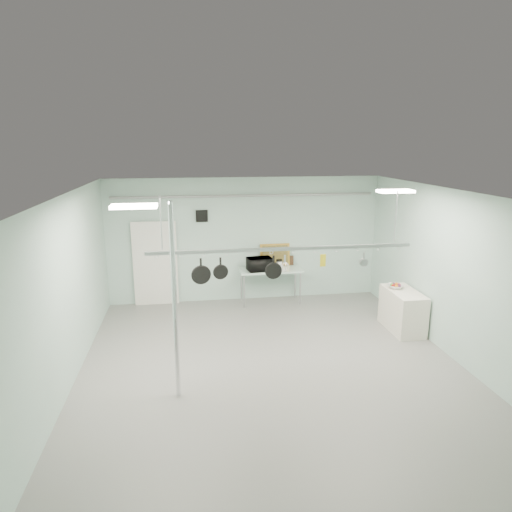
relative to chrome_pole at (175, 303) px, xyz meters
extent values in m
plane|color=gray|center=(1.70, 0.60, -1.60)|extent=(8.00, 8.00, 0.00)
cube|color=silver|center=(1.70, 0.60, 1.59)|extent=(7.00, 8.00, 0.02)
cube|color=#ACCEBF|center=(1.70, 4.59, 0.00)|extent=(7.00, 0.02, 3.20)
cube|color=#ACCEBF|center=(5.19, 0.60, 0.00)|extent=(0.02, 8.00, 3.20)
cube|color=silver|center=(-0.60, 4.54, -0.55)|extent=(1.10, 0.10, 2.20)
cube|color=black|center=(0.60, 4.57, 0.65)|extent=(0.30, 0.04, 0.30)
cylinder|color=gray|center=(1.70, 4.50, 1.15)|extent=(6.60, 0.07, 0.07)
cylinder|color=silver|center=(0.00, 0.00, 0.00)|extent=(0.08, 0.08, 3.20)
cube|color=#A9C7B9|center=(2.30, 4.20, -0.72)|extent=(1.60, 0.70, 0.05)
cylinder|color=#B7B7BC|center=(1.58, 3.92, -1.17)|extent=(0.04, 0.04, 0.86)
cylinder|color=#B7B7BC|center=(1.58, 4.48, -1.17)|extent=(0.04, 0.04, 0.86)
cylinder|color=#B7B7BC|center=(3.02, 3.92, -1.17)|extent=(0.04, 0.04, 0.86)
cylinder|color=#B7B7BC|center=(3.02, 4.48, -1.17)|extent=(0.04, 0.04, 0.86)
cube|color=silver|center=(4.85, 2.00, -1.15)|extent=(0.60, 1.20, 0.90)
cube|color=#B7B7BC|center=(1.90, 0.90, 0.60)|extent=(4.80, 0.06, 0.06)
cylinder|color=#B7B7BC|center=(-0.20, 0.90, 1.10)|extent=(0.02, 0.02, 0.94)
cylinder|color=#B7B7BC|center=(4.00, 0.90, 1.10)|extent=(0.02, 0.02, 0.94)
cube|color=white|center=(-0.50, -0.20, 1.56)|extent=(0.65, 0.30, 0.05)
cube|color=white|center=(4.10, 1.20, 1.56)|extent=(0.65, 0.30, 0.05)
imported|color=black|center=(1.99, 4.09, -0.53)|extent=(0.66, 0.50, 0.33)
cylinder|color=white|center=(2.52, 4.20, -0.60)|extent=(0.18, 0.18, 0.20)
cube|color=#C18C33|center=(2.47, 4.50, -0.41)|extent=(0.78, 0.14, 0.58)
cube|color=#331F11|center=(2.81, 4.50, -0.57)|extent=(0.31, 0.11, 0.25)
imported|color=silver|center=(4.76, 2.23, -0.66)|extent=(0.45, 0.45, 0.08)
camera|label=1|loc=(0.25, -6.84, 2.44)|focal=32.00mm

